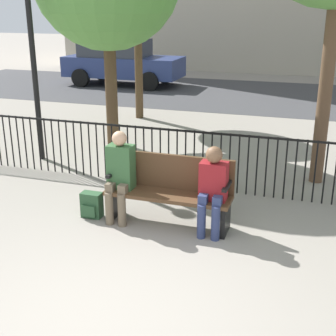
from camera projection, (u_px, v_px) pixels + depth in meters
name	position (u px, v px, depth m)	size (l,w,h in m)	color
ground_plane	(96.00, 322.00, 4.32)	(80.00, 80.00, 0.00)	gray
park_bench	(170.00, 188.00, 6.15)	(1.66, 0.45, 0.92)	#4C331E
seated_person_0	(120.00, 172.00, 6.17)	(0.34, 0.39, 1.24)	brown
seated_person_1	(213.00, 186.00, 5.80)	(0.34, 0.39, 1.15)	navy
backpack	(92.00, 205.00, 6.41)	(0.28, 0.20, 0.35)	#284C2D
fence_railing	(194.00, 155.00, 7.30)	(9.01, 0.03, 0.95)	black
lamp_post	(30.00, 29.00, 8.15)	(0.28, 0.28, 3.58)	black
street_surface	(263.00, 96.00, 15.08)	(24.00, 6.00, 0.01)	#3D3D3F
parked_car_1	(121.00, 61.00, 16.86)	(4.20, 1.94, 1.62)	navy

